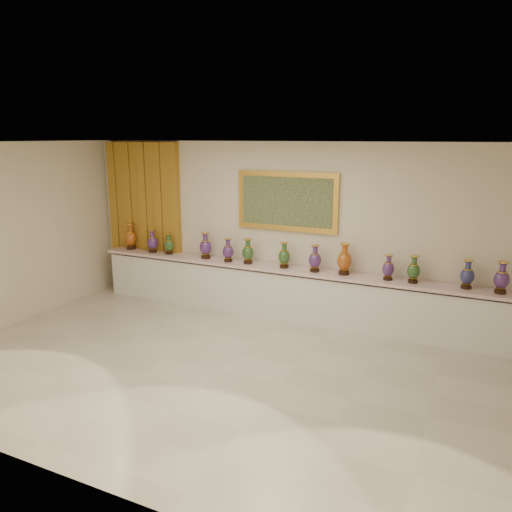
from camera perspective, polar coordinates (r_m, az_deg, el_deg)
The scene contains 17 objects.
ground at distance 6.92m, azimuth -4.04°, elevation -12.93°, with size 8.00×8.00×0.00m, color beige.
room at distance 9.75m, azimuth -10.36°, elevation 4.47°, with size 8.00×8.00×8.00m.
counter at distance 8.66m, azimuth 3.24°, elevation -4.26°, with size 7.28×0.48×0.90m.
vase_0 at distance 10.15m, azimuth -14.11°, elevation 2.03°, with size 0.31×0.31×0.51m.
vase_1 at distance 9.77m, azimuth -11.74°, elevation 1.53°, with size 0.25×0.25×0.44m.
vase_2 at distance 9.58m, azimuth -9.94°, elevation 1.25°, with size 0.20×0.20×0.39m.
vase_3 at distance 9.14m, azimuth -5.78°, elevation 1.05°, with size 0.25×0.25×0.48m.
vase_4 at distance 8.87m, azimuth -3.21°, elevation 0.55°, with size 0.21×0.21×0.42m.
vase_5 at distance 8.73m, azimuth -0.93°, elevation 0.40°, with size 0.23×0.23×0.44m.
vase_6 at distance 8.46m, azimuth 3.25°, elevation -0.05°, with size 0.26×0.26×0.44m.
vase_7 at distance 8.26m, azimuth 6.75°, elevation -0.43°, with size 0.23×0.23×0.45m.
vase_8 at distance 8.15m, azimuth 10.07°, elevation -0.52°, with size 0.28×0.28×0.51m.
vase_9 at distance 8.01m, azimuth 14.88°, elevation -1.40°, with size 0.19×0.19×0.40m.
vase_10 at distance 7.96m, azimuth 17.57°, elevation -1.60°, with size 0.24×0.24×0.42m.
vase_11 at distance 7.93m, azimuth 22.99°, elevation -2.08°, with size 0.23×0.23×0.43m.
vase_12 at distance 7.89m, azimuth 26.26°, elevation -2.39°, with size 0.24×0.24×0.46m.
label_card at distance 9.10m, azimuth -6.32°, elevation -0.39°, with size 0.10×0.06×0.00m, color white.
Camera 1 is at (3.06, -5.39, 3.08)m, focal length 35.00 mm.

